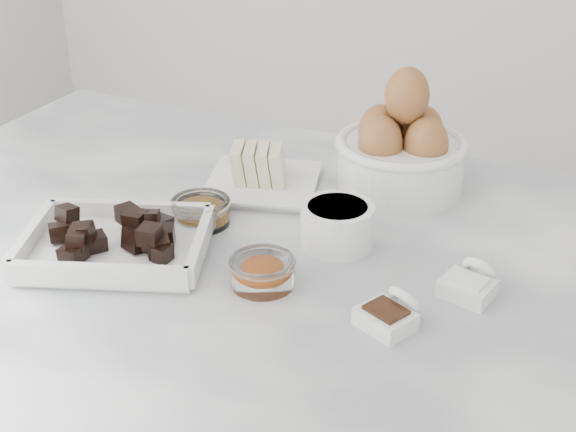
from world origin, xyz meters
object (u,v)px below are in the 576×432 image
(butter_plate, at_px, (261,174))
(salt_spoon, at_px, (470,283))
(honey_bowl, at_px, (201,211))
(egg_bowl, at_px, (401,150))
(zest_bowl, at_px, (263,271))
(vanilla_spoon, at_px, (390,314))
(chocolate_dish, at_px, (115,239))
(sugar_ramekin, at_px, (337,224))

(butter_plate, height_order, salt_spoon, butter_plate)
(butter_plate, xyz_separation_m, honey_bowl, (-0.02, -0.13, -0.00))
(egg_bowl, xyz_separation_m, zest_bowl, (-0.06, -0.32, -0.04))
(vanilla_spoon, bearing_deg, honey_bowl, 159.49)
(vanilla_spoon, bearing_deg, salt_spoon, 56.88)
(chocolate_dish, xyz_separation_m, vanilla_spoon, (0.35, 0.00, -0.01))
(butter_plate, relative_size, egg_bowl, 1.03)
(sugar_ramekin, height_order, salt_spoon, sugar_ramekin)
(butter_plate, height_order, zest_bowl, butter_plate)
(egg_bowl, distance_m, vanilla_spoon, 0.35)
(honey_bowl, height_order, zest_bowl, same)
(butter_plate, xyz_separation_m, vanilla_spoon, (0.28, -0.24, -0.01))
(egg_bowl, height_order, honey_bowl, egg_bowl)
(vanilla_spoon, height_order, salt_spoon, same)
(honey_bowl, height_order, salt_spoon, salt_spoon)
(chocolate_dish, bearing_deg, honey_bowl, 66.54)
(sugar_ramekin, relative_size, zest_bowl, 1.18)
(salt_spoon, bearing_deg, sugar_ramekin, 167.64)
(butter_plate, relative_size, honey_bowl, 2.42)
(butter_plate, height_order, sugar_ramekin, butter_plate)
(butter_plate, bearing_deg, chocolate_dish, -107.05)
(zest_bowl, relative_size, salt_spoon, 1.02)
(zest_bowl, height_order, vanilla_spoon, vanilla_spoon)
(egg_bowl, relative_size, vanilla_spoon, 2.28)
(chocolate_dish, height_order, egg_bowl, egg_bowl)
(egg_bowl, relative_size, honey_bowl, 2.34)
(egg_bowl, xyz_separation_m, honey_bowl, (-0.20, -0.22, -0.04))
(chocolate_dish, distance_m, zest_bowl, 0.19)
(honey_bowl, distance_m, vanilla_spoon, 0.32)
(egg_bowl, bearing_deg, sugar_ramekin, -95.56)
(zest_bowl, bearing_deg, butter_plate, 117.40)
(butter_plate, xyz_separation_m, sugar_ramekin, (0.16, -0.11, 0.01))
(egg_bowl, xyz_separation_m, salt_spoon, (0.16, -0.23, -0.04))
(sugar_ramekin, xyz_separation_m, egg_bowl, (0.02, 0.19, 0.03))
(sugar_ramekin, relative_size, vanilla_spoon, 1.12)
(sugar_ramekin, xyz_separation_m, zest_bowl, (-0.04, -0.12, -0.01))
(honey_bowl, distance_m, salt_spoon, 0.37)
(sugar_ramekin, relative_size, salt_spoon, 1.20)
(sugar_ramekin, bearing_deg, zest_bowl, -109.43)
(butter_plate, height_order, egg_bowl, egg_bowl)
(sugar_ramekin, bearing_deg, honey_bowl, -173.10)
(butter_plate, distance_m, vanilla_spoon, 0.37)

